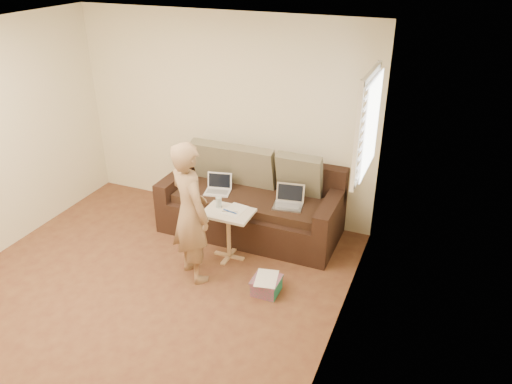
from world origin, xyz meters
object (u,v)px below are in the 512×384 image
laptop_silver (288,207)px  laptop_white (217,193)px  striped_box (266,285)px  person (190,212)px  side_table (229,235)px  sofa (251,202)px  drinking_glass (219,202)px

laptop_silver → laptop_white: size_ratio=1.09×
striped_box → person: bearing=-179.2°
person → striped_box: person is taller
person → side_table: size_ratio=2.61×
sofa → laptop_silver: 0.55m
person → side_table: (0.21, 0.46, -0.49)m
laptop_white → drinking_glass: (0.25, -0.45, 0.15)m
laptop_silver → laptop_white: (-0.92, 0.01, 0.00)m
laptop_white → person: (0.18, -0.98, 0.27)m
sofa → person: person is taller
sofa → laptop_white: sofa is taller
laptop_silver → striped_box: laptop_silver is taller
laptop_white → striped_box: size_ratio=1.08×
sofa → drinking_glass: size_ratio=18.33×
laptop_white → drinking_glass: bearing=-74.2°
sofa → laptop_white: 0.43m
sofa → drinking_glass: bearing=-105.2°
laptop_silver → person: 1.25m
laptop_silver → sofa: bearing=158.0°
side_table → striped_box: side_table is taller
laptop_white → side_table: bearing=-65.6°
laptop_white → person: bearing=-92.3°
laptop_silver → striped_box: (0.11, -0.95, -0.43)m
sofa → laptop_white: bearing=-164.5°
side_table → striped_box: size_ratio=2.12×
laptop_white → drinking_glass: size_ratio=2.57×
person → side_table: bearing=-81.3°
sofa → laptop_silver: size_ratio=6.54×
laptop_white → side_table: laptop_white is taller
sofa → laptop_silver: (0.52, -0.12, 0.10)m
laptop_white → person: person is taller
laptop_silver → drinking_glass: size_ratio=2.80×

